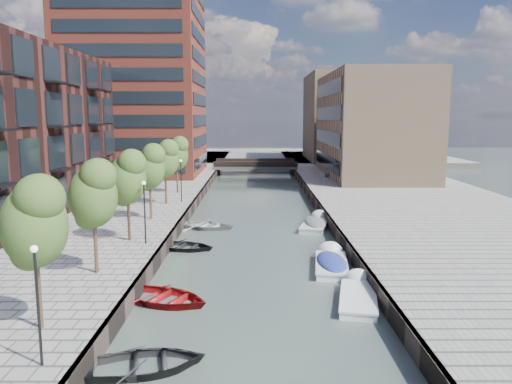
{
  "coord_description": "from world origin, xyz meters",
  "views": [
    {
      "loc": [
        -0.07,
        -7.6,
        9.24
      ],
      "look_at": [
        0.0,
        29.97,
        3.5
      ],
      "focal_mm": 35.0,
      "sensor_mm": 36.0,
      "label": 1
    }
  ],
  "objects_px": {
    "tree_6": "(177,153)",
    "sloop_4": "(184,249)",
    "sloop_1": "(144,370)",
    "tree_2": "(93,192)",
    "tree_1": "(34,220)",
    "tree_5": "(165,158)",
    "sloop_3": "(207,229)",
    "motorboat_2": "(358,296)",
    "motorboat_3": "(331,263)",
    "tree_4": "(149,166)",
    "car": "(334,171)",
    "sloop_2": "(164,302)",
    "tree_3": "(127,176)",
    "motorboat_4": "(316,224)",
    "bridge": "(255,165)"
  },
  "relations": [
    {
      "from": "tree_6",
      "to": "sloop_4",
      "type": "relative_size",
      "value": 1.35
    },
    {
      "from": "sloop_1",
      "to": "sloop_4",
      "type": "bearing_deg",
      "value": -10.63
    },
    {
      "from": "tree_2",
      "to": "tree_1",
      "type": "bearing_deg",
      "value": -90.0
    },
    {
      "from": "tree_5",
      "to": "sloop_3",
      "type": "distance_m",
      "value": 9.31
    },
    {
      "from": "motorboat_2",
      "to": "motorboat_3",
      "type": "relative_size",
      "value": 0.95
    },
    {
      "from": "sloop_4",
      "to": "tree_4",
      "type": "bearing_deg",
      "value": 46.4
    },
    {
      "from": "tree_6",
      "to": "sloop_3",
      "type": "xyz_separation_m",
      "value": [
        4.42,
        -13.24,
        -5.31
      ]
    },
    {
      "from": "tree_6",
      "to": "car",
      "type": "distance_m",
      "value": 24.62
    },
    {
      "from": "motorboat_2",
      "to": "tree_6",
      "type": "bearing_deg",
      "value": 115.13
    },
    {
      "from": "tree_6",
      "to": "sloop_2",
      "type": "xyz_separation_m",
      "value": [
        3.84,
        -29.78,
        -5.31
      ]
    },
    {
      "from": "tree_4",
      "to": "sloop_3",
      "type": "distance_m",
      "value": 6.95
    },
    {
      "from": "tree_3",
      "to": "sloop_2",
      "type": "bearing_deg",
      "value": -66.36
    },
    {
      "from": "motorboat_2",
      "to": "car",
      "type": "distance_m",
      "value": 44.45
    },
    {
      "from": "tree_1",
      "to": "sloop_2",
      "type": "distance_m",
      "value": 8.38
    },
    {
      "from": "tree_4",
      "to": "car",
      "type": "bearing_deg",
      "value": 56.21
    },
    {
      "from": "sloop_1",
      "to": "motorboat_4",
      "type": "height_order",
      "value": "motorboat_4"
    },
    {
      "from": "tree_2",
      "to": "tree_6",
      "type": "distance_m",
      "value": 28.0
    },
    {
      "from": "motorboat_4",
      "to": "bridge",
      "type": "bearing_deg",
      "value": 97.46
    },
    {
      "from": "tree_6",
      "to": "tree_3",
      "type": "bearing_deg",
      "value": -90.0
    },
    {
      "from": "tree_5",
      "to": "motorboat_2",
      "type": "xyz_separation_m",
      "value": [
        13.71,
        -22.22,
        -5.21
      ]
    },
    {
      "from": "sloop_2",
      "to": "motorboat_4",
      "type": "xyz_separation_m",
      "value": [
        9.71,
        17.2,
        0.22
      ]
    },
    {
      "from": "tree_6",
      "to": "motorboat_2",
      "type": "xyz_separation_m",
      "value": [
        13.71,
        -29.22,
        -5.21
      ]
    },
    {
      "from": "sloop_1",
      "to": "sloop_2",
      "type": "xyz_separation_m",
      "value": [
        -0.5,
        6.7,
        0.0
      ]
    },
    {
      "from": "bridge",
      "to": "tree_5",
      "type": "xyz_separation_m",
      "value": [
        -8.5,
        -33.0,
        3.92
      ]
    },
    {
      "from": "tree_3",
      "to": "sloop_2",
      "type": "height_order",
      "value": "tree_3"
    },
    {
      "from": "sloop_1",
      "to": "tree_6",
      "type": "bearing_deg",
      "value": -6.99
    },
    {
      "from": "tree_2",
      "to": "motorboat_2",
      "type": "bearing_deg",
      "value": -5.1
    },
    {
      "from": "tree_1",
      "to": "tree_2",
      "type": "distance_m",
      "value": 7.0
    },
    {
      "from": "tree_3",
      "to": "motorboat_3",
      "type": "xyz_separation_m",
      "value": [
        13.13,
        -2.82,
        -5.09
      ]
    },
    {
      "from": "tree_6",
      "to": "motorboat_2",
      "type": "height_order",
      "value": "tree_6"
    },
    {
      "from": "bridge",
      "to": "tree_2",
      "type": "height_order",
      "value": "tree_2"
    },
    {
      "from": "tree_3",
      "to": "sloop_1",
      "type": "relative_size",
      "value": 1.3
    },
    {
      "from": "car",
      "to": "tree_4",
      "type": "bearing_deg",
      "value": -100.77
    },
    {
      "from": "tree_2",
      "to": "motorboat_4",
      "type": "relative_size",
      "value": 1.03
    },
    {
      "from": "tree_2",
      "to": "tree_6",
      "type": "relative_size",
      "value": 1.0
    },
    {
      "from": "tree_6",
      "to": "sloop_4",
      "type": "distance_m",
      "value": 20.69
    },
    {
      "from": "tree_5",
      "to": "car",
      "type": "height_order",
      "value": "tree_5"
    },
    {
      "from": "tree_1",
      "to": "tree_4",
      "type": "height_order",
      "value": "same"
    },
    {
      "from": "motorboat_3",
      "to": "sloop_1",
      "type": "bearing_deg",
      "value": -124.79
    },
    {
      "from": "bridge",
      "to": "motorboat_4",
      "type": "height_order",
      "value": "bridge"
    },
    {
      "from": "tree_1",
      "to": "tree_4",
      "type": "distance_m",
      "value": 21.0
    },
    {
      "from": "bridge",
      "to": "sloop_1",
      "type": "bearing_deg",
      "value": -93.81
    },
    {
      "from": "tree_4",
      "to": "motorboat_2",
      "type": "bearing_deg",
      "value": -48.0
    },
    {
      "from": "sloop_1",
      "to": "motorboat_2",
      "type": "bearing_deg",
      "value": -66.03
    },
    {
      "from": "bridge",
      "to": "motorboat_3",
      "type": "xyz_separation_m",
      "value": [
        4.63,
        -49.82,
        -1.17
      ]
    },
    {
      "from": "sloop_3",
      "to": "car",
      "type": "bearing_deg",
      "value": -10.71
    },
    {
      "from": "tree_1",
      "to": "tree_5",
      "type": "bearing_deg",
      "value": 90.0
    },
    {
      "from": "tree_2",
      "to": "sloop_2",
      "type": "height_order",
      "value": "tree_2"
    },
    {
      "from": "tree_1",
      "to": "tree_6",
      "type": "bearing_deg",
      "value": 90.0
    },
    {
      "from": "tree_4",
      "to": "sloop_4",
      "type": "distance_m",
      "value": 8.51
    }
  ]
}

